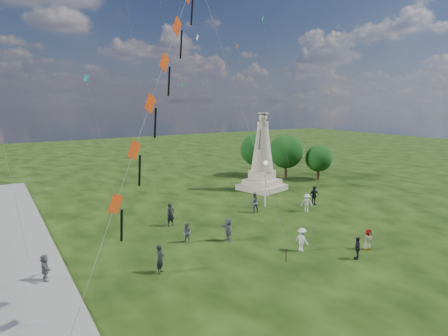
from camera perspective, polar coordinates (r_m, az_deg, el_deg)
statue at (r=42.99m, az=5.85°, el=1.03°), size 5.20×5.20×8.83m
lamppost at (r=36.11m, az=6.37°, el=-0.86°), size 0.42×0.42×4.52m
tree_row at (r=50.40m, az=8.55°, el=2.40°), size 9.00×10.49×5.81m
person_0 at (r=23.18m, az=-9.71°, el=-13.50°), size 0.75×0.75×1.76m
person_1 at (r=27.51m, az=-5.68°, el=-9.82°), size 0.74×0.86×1.50m
person_2 at (r=26.54m, az=11.78°, el=-10.61°), size 0.70×1.12×1.62m
person_3 at (r=26.23m, az=19.65°, el=-11.41°), size 0.94×0.93×1.49m
person_4 at (r=28.05m, az=21.10°, el=-10.13°), size 0.72×0.46×1.44m
person_5 at (r=24.11m, az=-25.61°, el=-13.71°), size 0.63×1.44×1.55m
person_6 at (r=31.10m, az=-8.13°, el=-7.07°), size 0.76×0.55×1.93m
person_7 at (r=34.71m, az=4.61°, el=-5.24°), size 1.00×0.75×1.85m
person_8 at (r=35.60m, az=12.51°, el=-5.20°), size 1.19×1.14×1.68m
person_9 at (r=38.08m, az=13.56°, el=-4.08°), size 1.17×0.70×1.89m
person_11 at (r=27.69m, az=0.59°, el=-9.37°), size 0.97×1.70×1.73m
red_kite_train at (r=20.14m, az=-9.18°, el=14.59°), size 11.08×9.35×18.84m
small_kites at (r=40.88m, az=-7.47°, el=15.85°), size 30.12×19.29×27.92m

